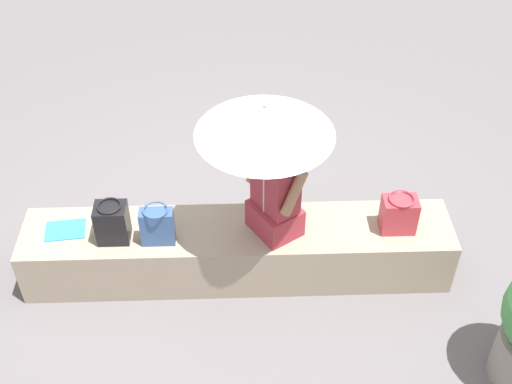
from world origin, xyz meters
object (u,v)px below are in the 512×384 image
handbag_black (157,226)px  shoulder_bag_spare (399,214)px  person_seated (276,188)px  tote_bag_canvas (112,222)px  magazine (65,230)px  parasol (265,120)px

handbag_black → shoulder_bag_spare: bearing=2.4°
person_seated → shoulder_bag_spare: (0.87, -0.02, -0.25)m
tote_bag_canvas → magazine: size_ratio=1.12×
parasol → handbag_black: parasol is taller
person_seated → tote_bag_canvas: bearing=-177.4°
person_seated → shoulder_bag_spare: bearing=-1.4°
tote_bag_canvas → shoulder_bag_spare: tote_bag_canvas is taller
magazine → shoulder_bag_spare: bearing=-7.7°
shoulder_bag_spare → magazine: (-2.36, 0.06, -0.13)m
handbag_black → person_seated: bearing=6.6°
parasol → handbag_black: 1.11m
shoulder_bag_spare → parasol: bearing=-178.0°
parasol → magazine: size_ratio=3.97×
parasol → handbag_black: bearing=-176.9°
parasol → shoulder_bag_spare: parasol is taller
person_seated → handbag_black: size_ratio=2.97×
handbag_black → tote_bag_canvas: 0.32m
tote_bag_canvas → shoulder_bag_spare: bearing=0.9°
parasol → shoulder_bag_spare: 1.27m
handbag_black → magazine: bearing=169.3°
handbag_black → parasol: bearing=3.1°
shoulder_bag_spare → magazine: size_ratio=1.04×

